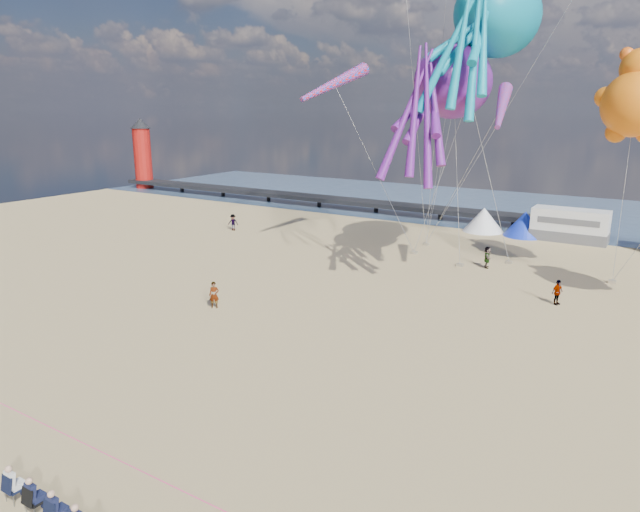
{
  "coord_description": "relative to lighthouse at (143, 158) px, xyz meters",
  "views": [
    {
      "loc": [
        14.03,
        -16.07,
        12.03
      ],
      "look_at": [
        0.1,
        6.0,
        5.22
      ],
      "focal_mm": 32.0,
      "sensor_mm": 36.0,
      "label": 1
    }
  ],
  "objects": [
    {
      "name": "sandbag_e",
      "position": [
        51.46,
        -12.7,
        -4.39
      ],
      "size": [
        0.5,
        0.35,
        0.22
      ],
      "primitive_type": "cube",
      "color": "gray",
      "rests_on": "ground"
    },
    {
      "name": "windsock_right",
      "position": [
        59.89,
        -22.43,
        7.57
      ],
      "size": [
        1.85,
        5.15,
        5.07
      ],
      "primitive_type": null,
      "rotation": [
        0.0,
        0.0,
        0.19
      ],
      "color": "red"
    },
    {
      "name": "beachgoer_3",
      "position": [
        64.49,
        -23.37,
        -3.69
      ],
      "size": [
        1.02,
        1.21,
        1.62
      ],
      "primitive_type": "imported",
      "rotation": [
        0.0,
        0.0,
        1.09
      ],
      "color": "#7F6659",
      "rests_on": "ground"
    },
    {
      "name": "windsock_mid",
      "position": [
        57.5,
        -21.69,
        8.52
      ],
      "size": [
        2.86,
        6.15,
        6.14
      ],
      "primitive_type": null,
      "rotation": [
        0.0,
        0.0,
        0.32
      ],
      "color": "red"
    },
    {
      "name": "lighthouse",
      "position": [
        0.0,
        0.0,
        0.0
      ],
      "size": [
        2.6,
        2.6,
        9.0
      ],
      "primitive_type": "cylinder",
      "color": "#A5140F",
      "rests_on": "ground"
    },
    {
      "name": "sandbag_d",
      "position": [
        59.43,
        -15.05,
        -4.39
      ],
      "size": [
        0.5,
        0.35,
        0.22
      ],
      "primitive_type": "cube",
      "color": "gray",
      "rests_on": "ground"
    },
    {
      "name": "pier",
      "position": [
        28.0,
        0.0,
        -3.5
      ],
      "size": [
        60.0,
        3.0,
        0.5
      ],
      "primitive_type": "cube",
      "color": "black",
      "rests_on": "ground"
    },
    {
      "name": "sandbag_b",
      "position": [
        56.38,
        -17.91,
        -4.39
      ],
      "size": [
        0.5,
        0.35,
        0.22
      ],
      "primitive_type": "cube",
      "color": "gray",
      "rests_on": "ground"
    },
    {
      "name": "ground",
      "position": [
        56.0,
        -44.0,
        -4.5
      ],
      "size": [
        120.0,
        120.0,
        0.0
      ],
      "primitive_type": "plane",
      "color": "tan",
      "rests_on": "ground"
    },
    {
      "name": "standing_person",
      "position": [
        46.69,
        -35.33,
        -3.66
      ],
      "size": [
        0.73,
        0.67,
        1.67
      ],
      "primitive_type": "imported",
      "rotation": [
        0.0,
        0.0,
        0.6
      ],
      "color": "tan",
      "rests_on": "ground"
    },
    {
      "name": "beachgoer_4",
      "position": [
        58.26,
        -17.18,
        -3.66
      ],
      "size": [
        0.68,
        1.06,
        1.67
      ],
      "primitive_type": "imported",
      "rotation": [
        0.0,
        0.0,
        1.87
      ],
      "color": "#7F6659",
      "rests_on": "ground"
    },
    {
      "name": "sandbag_c",
      "position": [
        66.98,
        -16.44,
        -4.39
      ],
      "size": [
        0.5,
        0.35,
        0.22
      ],
      "primitive_type": "cube",
      "color": "gray",
      "rests_on": "ground"
    },
    {
      "name": "tent_blue",
      "position": [
        58.0,
        -4.0,
        -3.3
      ],
      "size": [
        4.0,
        4.0,
        2.4
      ],
      "primitive_type": "cone",
      "color": "#1933CC",
      "rests_on": "ground"
    },
    {
      "name": "rope_line",
      "position": [
        56.0,
        -49.0,
        -4.48
      ],
      "size": [
        34.0,
        0.03,
        0.03
      ],
      "primitive_type": "cylinder",
      "rotation": [
        0.0,
        1.57,
        0.0
      ],
      "color": "#F2338C",
      "rests_on": "ground"
    },
    {
      "name": "kite_teddy_orange",
      "position": [
        66.93,
        -16.86,
        7.74
      ],
      "size": [
        5.57,
        5.3,
        7.22
      ],
      "primitive_type": null,
      "rotation": [
        0.0,
        0.0,
        -0.1
      ],
      "color": "orange"
    },
    {
      "name": "motorhome_0",
      "position": [
        62.0,
        -4.0,
        -3.0
      ],
      "size": [
        6.6,
        2.5,
        3.0
      ],
      "primitive_type": "cube",
      "color": "silver",
      "rests_on": "ground"
    },
    {
      "name": "beachgoer_2",
      "position": [
        32.51,
        -17.06,
        -3.67
      ],
      "size": [
        0.96,
        0.85,
        1.65
      ],
      "primitive_type": "imported",
      "rotation": [
        0.0,
        0.0,
        0.33
      ],
      "color": "#7F6659",
      "rests_on": "ground"
    },
    {
      "name": "windsock_left",
      "position": [
        45.37,
        -18.83,
        9.41
      ],
      "size": [
        2.97,
        7.51,
        7.48
      ],
      "primitive_type": null,
      "rotation": [
        0.0,
        0.0,
        -0.26
      ],
      "color": "red"
    },
    {
      "name": "kite_octopus_purple",
      "position": [
        55.83,
        -20.15,
        9.28
      ],
      "size": [
        6.08,
        10.77,
        11.61
      ],
      "primitive_type": null,
      "rotation": [
        0.0,
        0.0,
        0.18
      ],
      "color": "#641B82"
    },
    {
      "name": "spectator_row",
      "position": [
        55.86,
        -52.09,
        -3.85
      ],
      "size": [
        6.1,
        0.9,
        1.3
      ],
      "primitive_type": null,
      "color": "black",
      "rests_on": "ground"
    },
    {
      "name": "water",
      "position": [
        56.0,
        11.0,
        -4.48
      ],
      "size": [
        120.0,
        120.0,
        0.0
      ],
      "primitive_type": "plane",
      "color": "#3A526F",
      "rests_on": "ground"
    },
    {
      "name": "kite_octopus_teal",
      "position": [
        57.95,
        -18.03,
        13.68
      ],
      "size": [
        6.92,
        11.48,
        12.25
      ],
      "primitive_type": null,
      "rotation": [
        0.0,
        0.0,
        -0.23
      ],
      "color": "#0C8AA4"
    },
    {
      "name": "sandbag_a",
      "position": [
        51.78,
        -16.2,
        -4.39
      ],
      "size": [
        0.5,
        0.35,
        0.22
      ],
      "primitive_type": "cube",
      "color": "gray",
      "rests_on": "ground"
    },
    {
      "name": "tent_white",
      "position": [
        54.0,
        -4.0,
        -3.3
      ],
      "size": [
        4.0,
        4.0,
        2.4
      ],
      "primitive_type": "cone",
      "color": "white",
      "rests_on": "ground"
    }
  ]
}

